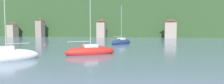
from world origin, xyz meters
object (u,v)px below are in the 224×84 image
Objects in this scene: shore_building_westcentral at (40,28)px; sailboat_mid_2 at (6,56)px; shore_building_central at (101,28)px; shore_building_west at (13,29)px; sailboat_mid_7 at (90,51)px; shore_building_eastcentral at (170,29)px; sailboat_far_3 at (121,42)px; mooring_buoy_mid at (44,45)px.

shore_building_westcentral is 78.53m from sailboat_mid_2.
shore_building_west is at bearing 179.70° from shore_building_central.
sailboat_mid_7 reaches higher than shore_building_central.
shore_building_westcentral is 65.46m from shore_building_eastcentral.
sailboat_mid_2 is (52.68, -69.82, -3.53)m from shore_building_west.
shore_building_eastcentral is 75.13m from sailboat_mid_2.
shore_building_central is 69.77m from sailboat_mid_2.
sailboat_mid_7 is (12.67, -62.04, -4.04)m from shore_building_central.
sailboat_mid_2 is 11.79m from sailboat_mid_7.
sailboat_mid_7 is at bearing -108.03° from shore_building_eastcentral.
sailboat_mid_2 reaches higher than shore_building_eastcentral.
sailboat_far_3 is at bearing -155.44° from sailboat_mid_2.
shore_building_central is at bearing 52.33° from sailboat_far_3.
sailboat_far_3 is (14.86, -39.56, -4.01)m from shore_building_central.
sailboat_mid_7 is (45.40, -61.96, -4.45)m from shore_building_westcentral.
sailboat_mid_2 is 19.56× the size of mooring_buoy_mid.
sailboat_far_3 is 0.99× the size of sailboat_mid_7.
sailboat_mid_7 reaches higher than shore_building_westcentral.
shore_building_eastcentral is at bearing 7.21° from sailboat_far_3.
sailboat_far_3 reaches higher than shore_building_west.
sailboat_mid_2 reaches higher than shore_building_central.
sailboat_mid_7 is at bearing 174.79° from sailboat_mid_2.
sailboat_far_3 is (11.26, 30.00, 0.00)m from sailboat_mid_2.
shore_building_central is 0.85× the size of sailboat_mid_7.
sailboat_mid_2 is 25.41m from mooring_buoy_mid.
mooring_buoy_mid is at bearing -58.33° from shore_building_westcentral.
shore_building_westcentral is at bearing 179.71° from shore_building_eastcentral.
shore_building_central is 0.86× the size of sailboat_mid_2.
shore_building_central reaches higher than shore_building_eastcentral.
shore_building_central is 32.73m from shore_building_eastcentral.
shore_building_central is 0.86× the size of sailboat_far_3.
sailboat_mid_7 reaches higher than mooring_buoy_mid.
shore_building_westcentral is 1.15× the size of shore_building_eastcentral.
sailboat_mid_7 reaches higher than shore_building_west.
mooring_buoy_mid is (-37.41, -45.13, -4.28)m from shore_building_eastcentral.
shore_building_west is 49.09m from shore_building_central.
sailboat_mid_7 reaches higher than sailboat_far_3.
shore_building_west is 16.39m from shore_building_westcentral.
mooring_buoy_mid is (28.05, -45.46, -4.94)m from shore_building_westcentral.
sailboat_mid_2 reaches higher than mooring_buoy_mid.
shore_building_central is at bearing -0.30° from shore_building_west.
shore_building_central is at bearing -131.90° from sailboat_mid_2.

